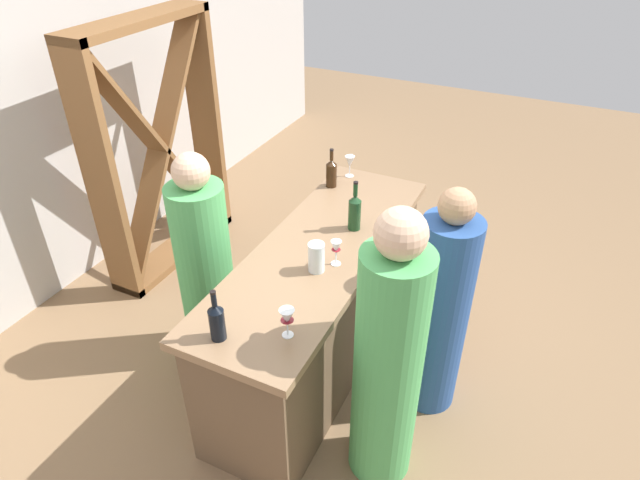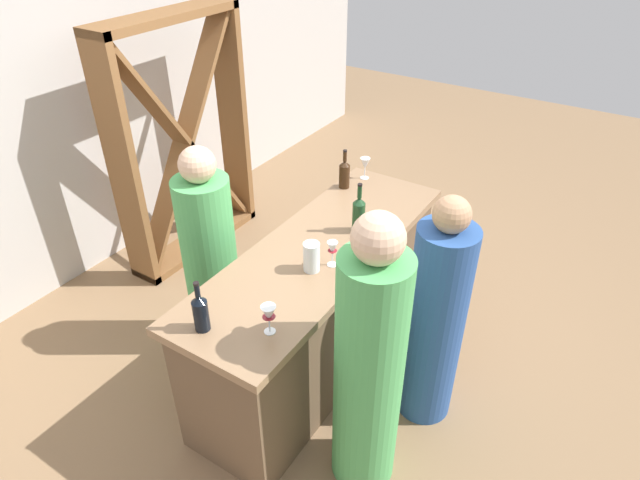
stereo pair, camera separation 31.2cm
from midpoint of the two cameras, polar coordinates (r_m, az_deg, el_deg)
name	(u,v)px [view 2 (the right image)]	position (r m, az deg, el deg)	size (l,w,h in m)	color
ground_plane	(320,358)	(3.75, 2.43, -12.33)	(12.00, 12.00, 0.00)	#846647
back_wall	(60,96)	(4.35, -23.72, 13.58)	(8.00, 0.10, 2.80)	#BCB7B2
bar_counter	(320,306)	(3.44, 2.61, -7.03)	(2.05, 0.67, 0.91)	brown
wine_rack	(184,142)	(4.44, -12.15, 9.96)	(1.26, 0.28, 1.93)	brown
wine_bottle_leftmost_near_black	(201,312)	(2.58, -9.04, -7.57)	(0.07, 0.07, 0.28)	black
wine_bottle_second_left_olive_green	(359,214)	(3.26, 6.81, 2.69)	(0.08, 0.08, 0.32)	#193D1E
wine_bottle_center_amber_brown	(344,173)	(3.75, 4.97, 6.90)	(0.07, 0.07, 0.28)	#331E0F
wine_glass_near_left	(269,315)	(2.54, -1.87, -7.98)	(0.07, 0.07, 0.16)	white
wine_glass_near_center	(332,250)	(2.96, 4.32, -1.12)	(0.06, 0.06, 0.15)	white
wine_glass_near_right	(365,164)	(3.89, 7.07, 7.84)	(0.07, 0.07, 0.16)	white
water_pitcher	(312,257)	(2.93, 2.15, -1.89)	(0.09, 0.09, 0.17)	silver
person_left_guest	(435,322)	(3.10, 14.83, -8.41)	(0.37, 0.37, 1.46)	#284C8C
person_center_guest	(369,369)	(2.67, 8.57, -13.39)	(0.41, 0.41, 1.62)	#4CA559
person_right_guest	(210,260)	(3.51, -8.95, -2.16)	(0.39, 0.39, 1.45)	#4CA559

